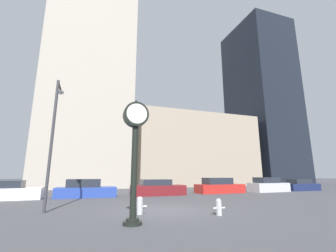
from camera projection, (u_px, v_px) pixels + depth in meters
name	position (u px, v px, depth m)	size (l,w,h in m)	color
ground_plane	(165.00, 210.00, 11.11)	(200.00, 200.00, 0.00)	#424247
building_tall_tower	(92.00, 54.00, 36.24)	(12.10, 12.00, 41.56)	#ADA393
building_storefront_row	(189.00, 152.00, 38.40)	(19.46, 12.00, 11.12)	gray
building_glass_modern	(261.00, 102.00, 45.86)	(9.53, 12.00, 32.49)	black
street_clock	(135.00, 140.00, 8.44)	(0.95, 0.67, 4.56)	black
car_white	(4.00, 192.00, 15.63)	(4.78, 1.93, 1.31)	silver
car_blue	(86.00, 190.00, 17.54)	(4.56, 1.97, 1.38)	#28429E
car_maroon	(157.00, 188.00, 19.13)	(4.54, 1.84, 1.32)	maroon
car_red	(219.00, 187.00, 21.48)	(4.63, 1.94, 1.42)	red
car_silver	(268.00, 186.00, 23.03)	(4.17, 1.94, 1.44)	#BCBCC1
car_navy	(300.00, 186.00, 24.78)	(3.95, 1.79, 1.22)	#19234C
fire_hydrant_near	(219.00, 207.00, 9.70)	(0.56, 0.24, 0.70)	#B7B7BC
fire_hydrant_far	(140.00, 205.00, 9.96)	(0.64, 0.28, 0.76)	#B7B7BC
street_lamp_left	(55.00, 123.00, 11.49)	(0.36, 1.57, 6.49)	#38383D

